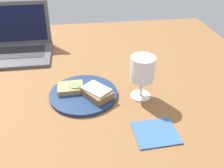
# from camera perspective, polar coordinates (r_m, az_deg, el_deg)

# --- Properties ---
(wooden_table) EXTENTS (1.40, 1.40, 0.03)m
(wooden_table) POSITION_cam_1_polar(r_m,az_deg,el_deg) (0.94, -3.52, -1.69)
(wooden_table) COLOR brown
(wooden_table) RESTS_ON ground
(plate) EXTENTS (0.24, 0.24, 0.01)m
(plate) POSITION_cam_1_polar(r_m,az_deg,el_deg) (0.89, -6.52, -2.31)
(plate) COLOR navy
(plate) RESTS_ON wooden_table
(sandwich_with_cheese) EXTENTS (0.12, 0.13, 0.03)m
(sandwich_with_cheese) POSITION_cam_1_polar(r_m,az_deg,el_deg) (0.86, -3.59, -1.86)
(sandwich_with_cheese) COLOR brown
(sandwich_with_cheese) RESTS_ON plate
(sandwich_with_cucumber) EXTENTS (0.09, 0.07, 0.02)m
(sandwich_with_cucumber) POSITION_cam_1_polar(r_m,az_deg,el_deg) (0.90, -9.39, -0.80)
(sandwich_with_cucumber) COLOR #A88456
(sandwich_with_cucumber) RESTS_ON plate
(wine_glass) EXTENTS (0.08, 0.08, 0.15)m
(wine_glass) POSITION_cam_1_polar(r_m,az_deg,el_deg) (0.84, 6.96, 3.04)
(wine_glass) COLOR white
(wine_glass) RESTS_ON wooden_table
(laptop) EXTENTS (0.34, 0.27, 0.21)m
(laptop) POSITION_cam_1_polar(r_m,az_deg,el_deg) (1.25, -21.68, 8.41)
(laptop) COLOR #4C4C51
(laptop) RESTS_ON wooden_table
(napkin) EXTENTS (0.13, 0.12, 0.00)m
(napkin) POSITION_cam_1_polar(r_m,az_deg,el_deg) (0.75, 9.94, -10.91)
(napkin) COLOR #33598C
(napkin) RESTS_ON wooden_table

